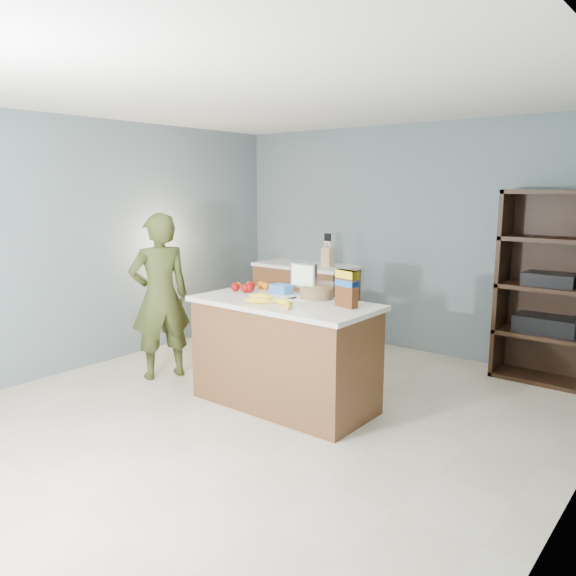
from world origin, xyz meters
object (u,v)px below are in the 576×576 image
Objects in this scene: counter_peninsula at (284,357)px; cereal_box at (347,286)px; shelving_unit at (551,291)px; tv at (303,277)px; person at (160,297)px.

counter_peninsula is 5.41× the size of cereal_box.
shelving_unit is 6.38× the size of tv.
shelving_unit reaches higher than counter_peninsula.
person is at bearing -171.34° from cereal_box.
shelving_unit is 6.24× the size of cereal_box.
shelving_unit is at bearing 47.93° from tv.
counter_peninsula is 1.44m from person.
cereal_box is (0.56, -0.18, 0.01)m from tv.
cereal_box is at bearing -18.16° from tv.
shelving_unit is 2.36m from tv.
person is 1.46m from tv.
person is 1.95m from cereal_box.
person reaches higher than cereal_box.
counter_peninsula is 0.87× the size of shelving_unit.
tv is (-0.03, 0.30, 0.64)m from counter_peninsula.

